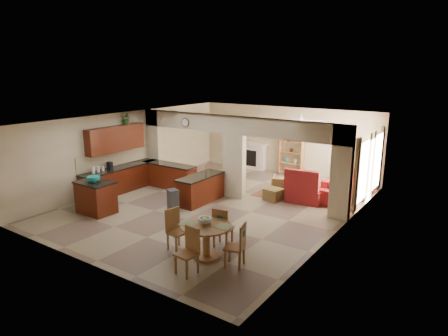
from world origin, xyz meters
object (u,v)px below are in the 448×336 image
Objects in this scene: kitchen_island at (96,197)px; armchair at (282,185)px; dining_table at (206,237)px; sofa at (347,188)px.

kitchen_island reaches higher than armchair.
dining_table is 5.52m from armchair.
sofa reaches higher than armchair.
dining_table is 1.63× the size of armchair.
sofa is 2.19m from armchair.
sofa is 3.50× the size of armchair.
armchair is at bearing 52.86° from kitchen_island.
armchair is at bearing 97.71° from dining_table.
dining_table is at bearing 75.91° from armchair.
sofa is (1.31, 6.26, -0.16)m from dining_table.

